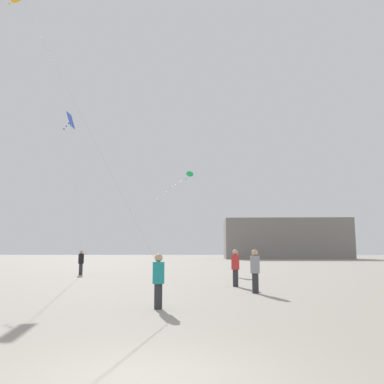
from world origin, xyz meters
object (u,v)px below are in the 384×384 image
at_px(person_in_teal, 158,279).
at_px(kite_emerald_diamond, 187,176).
at_px(person_in_black, 81,261).
at_px(person_in_red, 235,266).
at_px(building_left_hall, 284,239).
at_px(person_in_white, 236,264).
at_px(kite_cobalt_delta, 71,123).
at_px(person_in_grey, 255,269).

xyz_separation_m(person_in_teal, kite_emerald_diamond, (-0.64, 27.07, 8.29)).
relative_size(person_in_black, person_in_red, 0.98).
bearing_deg(person_in_black, building_left_hall, 73.68).
bearing_deg(person_in_teal, building_left_hall, -136.57).
bearing_deg(kite_emerald_diamond, person_in_red, -79.67).
bearing_deg(person_in_white, person_in_red, 67.55).
bearing_deg(person_in_red, kite_cobalt_delta, 87.93).
bearing_deg(kite_emerald_diamond, kite_cobalt_delta, -114.61).
height_order(person_in_red, building_left_hall, building_left_hall).
bearing_deg(building_left_hall, person_in_teal, -103.27).
relative_size(person_in_black, person_in_grey, 0.99).
xyz_separation_m(person_in_grey, kite_cobalt_delta, (-10.93, 7.57, 9.08)).
bearing_deg(kite_cobalt_delta, person_in_red, -23.78).
bearing_deg(kite_cobalt_delta, building_left_hall, 68.15).
distance_m(person_in_white, kite_emerald_diamond, 15.45).
bearing_deg(person_in_teal, person_in_black, -98.26).
xyz_separation_m(person_in_white, kite_cobalt_delta, (-10.75, -2.37, 9.17)).
bearing_deg(person_in_grey, person_in_black, -125.48).
distance_m(person_in_red, person_in_white, 6.92).
xyz_separation_m(person_in_white, building_left_hall, (14.27, 60.05, 3.23)).
bearing_deg(person_in_teal, kite_emerald_diamond, -121.94).
bearing_deg(kite_cobalt_delta, kite_emerald_diamond, 65.39).
xyz_separation_m(person_in_black, kite_cobalt_delta, (0.44, -4.49, 9.09)).
bearing_deg(kite_emerald_diamond, building_left_hall, 69.03).
xyz_separation_m(person_in_teal, kite_cobalt_delta, (-7.41, 12.30, 9.16)).
bearing_deg(building_left_hall, kite_emerald_diamond, -110.97).
bearing_deg(person_in_white, kite_cobalt_delta, -6.13).
relative_size(person_in_teal, kite_emerald_diamond, 0.15).
height_order(person_in_teal, person_in_white, person_in_teal).
bearing_deg(person_in_white, person_in_teal, 58.58).
bearing_deg(person_in_white, person_in_black, -29.31).
height_order(person_in_black, kite_emerald_diamond, kite_emerald_diamond).
height_order(person_in_grey, kite_cobalt_delta, kite_cobalt_delta).
bearing_deg(person_in_white, person_in_grey, 72.42).
relative_size(person_in_grey, kite_cobalt_delta, 0.19).
relative_size(person_in_white, kite_emerald_diamond, 0.15).
height_order(person_in_black, person_in_grey, person_in_grey).
bearing_deg(building_left_hall, person_in_black, -113.73).
distance_m(kite_emerald_diamond, building_left_hall, 51.28).
height_order(person_in_black, building_left_hall, building_left_hall).
distance_m(kite_cobalt_delta, kite_emerald_diamond, 16.27).
relative_size(person_in_teal, kite_cobalt_delta, 0.18).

